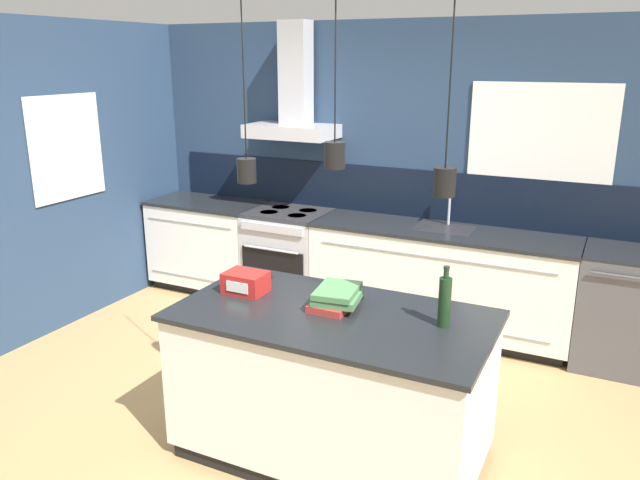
% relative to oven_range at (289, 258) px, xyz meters
% --- Properties ---
extents(ground_plane, '(16.00, 16.00, 0.00)m').
position_rel_oven_range_xyz_m(ground_plane, '(0.88, -1.69, -0.46)').
color(ground_plane, tan).
rests_on(ground_plane, ground).
extents(wall_back, '(5.60, 2.44, 2.60)m').
position_rel_oven_range_xyz_m(wall_back, '(0.83, 0.31, 0.90)').
color(wall_back, navy).
rests_on(wall_back, ground_plane).
extents(wall_left, '(0.08, 3.80, 2.60)m').
position_rel_oven_range_xyz_m(wall_left, '(-1.55, -0.99, 0.85)').
color(wall_left, navy).
rests_on(wall_left, ground_plane).
extents(counter_run_left, '(1.13, 0.64, 0.91)m').
position_rel_oven_range_xyz_m(counter_run_left, '(-0.93, 0.01, 0.01)').
color(counter_run_left, black).
rests_on(counter_run_left, ground_plane).
extents(counter_run_sink, '(2.21, 0.64, 1.29)m').
position_rel_oven_range_xyz_m(counter_run_sink, '(1.46, 0.01, 0.01)').
color(counter_run_sink, black).
rests_on(counter_run_sink, ground_plane).
extents(oven_range, '(0.73, 0.66, 0.91)m').
position_rel_oven_range_xyz_m(oven_range, '(0.00, 0.00, 0.00)').
color(oven_range, '#B5B5BA').
rests_on(oven_range, ground_plane).
extents(dishwasher, '(0.62, 0.65, 0.91)m').
position_rel_oven_range_xyz_m(dishwasher, '(2.87, 0.00, -0.00)').
color(dishwasher, '#4C4C51').
rests_on(dishwasher, ground_plane).
extents(kitchen_island, '(1.78, 0.96, 0.91)m').
position_rel_oven_range_xyz_m(kitchen_island, '(1.38, -1.99, 0.00)').
color(kitchen_island, black).
rests_on(kitchen_island, ground_plane).
extents(bottle_on_island, '(0.07, 0.07, 0.34)m').
position_rel_oven_range_xyz_m(bottle_on_island, '(1.99, -1.89, 0.60)').
color(bottle_on_island, '#193319').
rests_on(bottle_on_island, kitchen_island).
extents(book_stack, '(0.29, 0.34, 0.12)m').
position_rel_oven_range_xyz_m(book_stack, '(1.37, -1.91, 0.51)').
color(book_stack, '#B2332D').
rests_on(book_stack, kitchen_island).
extents(red_supply_box, '(0.25, 0.19, 0.13)m').
position_rel_oven_range_xyz_m(red_supply_box, '(0.77, -1.93, 0.52)').
color(red_supply_box, red).
rests_on(red_supply_box, kitchen_island).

